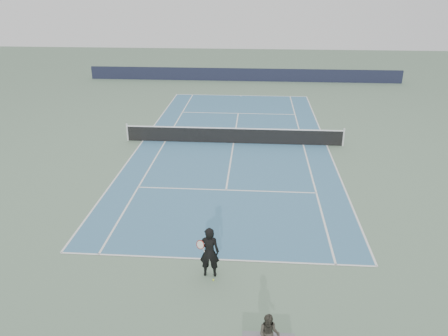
{
  "coord_description": "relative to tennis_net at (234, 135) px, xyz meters",
  "views": [
    {
      "loc": [
        1.24,
        -24.44,
        8.83
      ],
      "look_at": [
        -0.1,
        -6.37,
        1.1
      ],
      "focal_mm": 35.0,
      "sensor_mm": 36.0,
      "label": 1
    }
  ],
  "objects": [
    {
      "name": "tennis_ball",
      "position": [
        0.05,
        -13.03,
        -0.47
      ],
      "size": [
        0.06,
        0.06,
        0.06
      ],
      "primitive_type": "sphere",
      "color": "#CBE42E",
      "rests_on": "ground"
    },
    {
      "name": "tennis_net",
      "position": [
        0.0,
        0.0,
        0.0
      ],
      "size": [
        12.9,
        0.1,
        1.07
      ],
      "color": "silver",
      "rests_on": "ground"
    },
    {
      "name": "ground",
      "position": [
        0.0,
        0.0,
        -0.5
      ],
      "size": [
        80.0,
        80.0,
        0.0
      ],
      "primitive_type": "plane",
      "color": "slate"
    },
    {
      "name": "court_surface",
      "position": [
        0.0,
        0.0,
        -0.5
      ],
      "size": [
        10.97,
        23.77,
        0.01
      ],
      "primitive_type": "cube",
      "color": "teal",
      "rests_on": "ground"
    },
    {
      "name": "tennis_player",
      "position": [
        -0.1,
        -12.73,
        0.38
      ],
      "size": [
        0.79,
        0.49,
        1.77
      ],
      "color": "black",
      "rests_on": "ground"
    },
    {
      "name": "windscreen_far",
      "position": [
        0.0,
        17.88,
        0.1
      ],
      "size": [
        30.0,
        0.25,
        1.2
      ],
      "primitive_type": "cube",
      "color": "black",
      "rests_on": "ground"
    }
  ]
}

